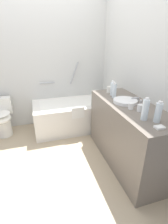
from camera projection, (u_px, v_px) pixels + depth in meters
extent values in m
plane|color=tan|center=(51.00, 161.00, 2.39)|extent=(3.65, 3.65, 0.00)
cube|color=silver|center=(38.00, 61.00, 3.04)|extent=(3.05, 0.10, 2.53)
cube|color=silver|center=(144.00, 69.00, 2.23)|extent=(0.10, 2.97, 2.53)
cube|color=white|center=(71.00, 115.00, 3.20)|extent=(1.41, 0.77, 0.53)
cube|color=white|center=(71.00, 105.00, 3.11)|extent=(1.16, 0.56, 0.09)
cylinder|color=#ACACB1|center=(98.00, 98.00, 3.22)|extent=(0.09, 0.03, 0.03)
cylinder|color=#ACACB1|center=(74.00, 73.00, 3.25)|extent=(0.19, 0.03, 0.43)
cylinder|color=#ACACB1|center=(47.00, 83.00, 3.17)|extent=(0.29, 0.03, 0.03)
cube|color=white|center=(78.00, 113.00, 2.80)|extent=(0.22, 0.03, 0.20)
cylinder|color=white|center=(4.00, 126.00, 2.96)|extent=(0.25, 0.25, 0.37)
ellipsoid|color=white|center=(2.00, 118.00, 2.84)|extent=(0.33, 0.39, 0.15)
ellipsoid|color=white|center=(1.00, 114.00, 2.81)|extent=(0.31, 0.37, 0.02)
cube|color=white|center=(1.00, 106.00, 2.98)|extent=(0.36, 0.17, 0.30)
cylinder|color=#9F9FA4|center=(0.00, 98.00, 2.91)|extent=(0.03, 0.03, 0.01)
cube|color=#6B6056|center=(127.00, 134.00, 2.25)|extent=(0.55, 1.45, 0.88)
cylinder|color=white|center=(125.00, 101.00, 2.12)|extent=(0.31, 0.31, 0.04)
cylinder|color=#BBBBC0|center=(138.00, 99.00, 2.17)|extent=(0.02, 0.02, 0.05)
cylinder|color=#BBBBC0|center=(135.00, 98.00, 2.15)|extent=(0.11, 0.02, 0.02)
cylinder|color=#BBBBC0|center=(141.00, 101.00, 2.12)|extent=(0.03, 0.03, 0.04)
cylinder|color=#BBBBC0|center=(136.00, 98.00, 2.23)|extent=(0.03, 0.03, 0.04)
cylinder|color=silver|center=(112.00, 89.00, 2.37)|extent=(0.06, 0.06, 0.19)
cylinder|color=white|center=(113.00, 81.00, 2.33)|extent=(0.03, 0.03, 0.02)
cylinder|color=silver|center=(145.00, 110.00, 1.64)|extent=(0.07, 0.07, 0.22)
cylinder|color=white|center=(147.00, 99.00, 1.59)|extent=(0.04, 0.04, 0.02)
cylinder|color=silver|center=(114.00, 91.00, 2.28)|extent=(0.06, 0.06, 0.19)
cylinder|color=white|center=(115.00, 84.00, 2.24)|extent=(0.03, 0.03, 0.02)
cylinder|color=silver|center=(158.00, 113.00, 1.59)|extent=(0.07, 0.07, 0.20)
cylinder|color=white|center=(160.00, 102.00, 1.55)|extent=(0.04, 0.04, 0.02)
cylinder|color=white|center=(140.00, 108.00, 1.85)|extent=(0.07, 0.07, 0.08)
cylinder|color=white|center=(109.00, 90.00, 2.51)|extent=(0.07, 0.07, 0.10)
cylinder|color=white|center=(131.00, 106.00, 1.92)|extent=(0.06, 0.06, 0.08)
cube|color=white|center=(160.00, 127.00, 1.51)|extent=(0.09, 0.06, 0.02)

